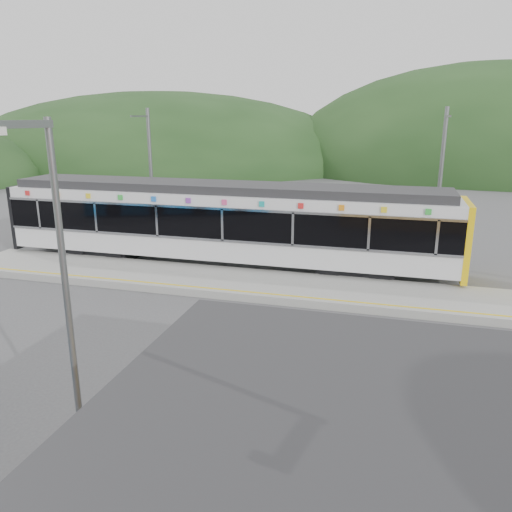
# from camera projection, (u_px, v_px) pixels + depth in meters

# --- Properties ---
(ground) EXTENTS (120.00, 120.00, 0.00)m
(ground) POSITION_uv_depth(u_px,v_px,m) (228.00, 319.00, 16.79)
(ground) COLOR #4C4C4F
(ground) RESTS_ON ground
(hills) EXTENTS (146.00, 149.00, 26.00)m
(hills) POSITION_uv_depth(u_px,v_px,m) (416.00, 286.00, 20.10)
(hills) COLOR #1E3D19
(hills) RESTS_ON ground
(platform) EXTENTS (26.00, 3.20, 0.30)m
(platform) POSITION_uv_depth(u_px,v_px,m) (255.00, 284.00, 19.81)
(platform) COLOR #9E9E99
(platform) RESTS_ON ground
(yellow_line) EXTENTS (26.00, 0.10, 0.01)m
(yellow_line) POSITION_uv_depth(u_px,v_px,m) (245.00, 291.00, 18.56)
(yellow_line) COLOR yellow
(yellow_line) RESTS_ON platform
(train) EXTENTS (20.44, 3.01, 3.74)m
(train) POSITION_uv_depth(u_px,v_px,m) (223.00, 221.00, 22.36)
(train) COLOR black
(train) RESTS_ON ground
(catenary_mast_west) EXTENTS (0.18, 1.80, 7.00)m
(catenary_mast_west) POSITION_uv_depth(u_px,v_px,m) (151.00, 176.00, 25.54)
(catenary_mast_west) COLOR slate
(catenary_mast_west) RESTS_ON ground
(catenary_mast_east) EXTENTS (0.18, 1.80, 7.00)m
(catenary_mast_east) POSITION_uv_depth(u_px,v_px,m) (440.00, 186.00, 21.95)
(catenary_mast_east) COLOR slate
(catenary_mast_east) RESTS_ON ground
(lamp_post) EXTENTS (0.38, 1.17, 6.59)m
(lamp_post) POSITION_uv_depth(u_px,v_px,m) (60.00, 278.00, 8.57)
(lamp_post) COLOR slate
(lamp_post) RESTS_ON ground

